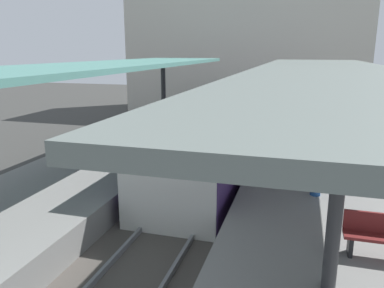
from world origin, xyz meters
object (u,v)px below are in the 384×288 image
(commuter_train, at_px, (217,131))
(platform_bench, at_px, (382,235))
(litter_bin, at_px, (274,148))
(passenger_near_bench, at_px, (317,165))
(platform_sign, at_px, (353,113))

(commuter_train, height_order, platform_bench, commuter_train)
(litter_bin, bearing_deg, passenger_near_bench, -67.68)
(platform_bench, distance_m, passenger_near_bench, 3.26)
(commuter_train, bearing_deg, passenger_near_bench, -48.44)
(platform_sign, distance_m, litter_bin, 3.27)
(commuter_train, bearing_deg, litter_bin, -18.27)
(platform_sign, relative_size, passenger_near_bench, 1.31)
(platform_sign, bearing_deg, platform_bench, -91.86)
(platform_bench, bearing_deg, commuter_train, 123.74)
(commuter_train, relative_size, passenger_near_bench, 7.28)
(commuter_train, distance_m, platform_bench, 8.67)
(commuter_train, height_order, passenger_near_bench, commuter_train)
(commuter_train, relative_size, platform_sign, 5.55)
(platform_bench, relative_size, passenger_near_bench, 0.83)
(platform_bench, bearing_deg, litter_bin, 111.30)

